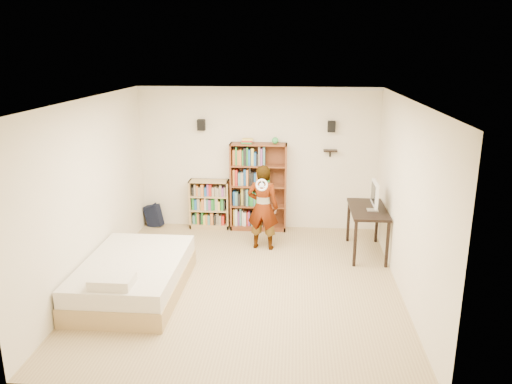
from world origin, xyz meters
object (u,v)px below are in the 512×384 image
low_bookshelf (210,204)px  computer_desk (367,231)px  person (263,207)px  daybed (134,272)px  tall_bookshelf (258,187)px

low_bookshelf → computer_desk: bearing=-20.3°
person → low_bookshelf: bearing=-33.5°
computer_desk → daybed: bearing=-153.9°
daybed → person: bearing=46.4°
tall_bookshelf → computer_desk: (1.91, -1.05, -0.44)m
tall_bookshelf → computer_desk: bearing=-28.7°
computer_desk → daybed: computer_desk is taller
low_bookshelf → computer_desk: size_ratio=0.80×
daybed → person: person is taller
low_bookshelf → daybed: bearing=-102.6°
computer_desk → person: 1.80m
computer_desk → person: bearing=176.9°
low_bookshelf → daybed: low_bookshelf is taller
low_bookshelf → daybed: 2.84m
tall_bookshelf → low_bookshelf: 1.02m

